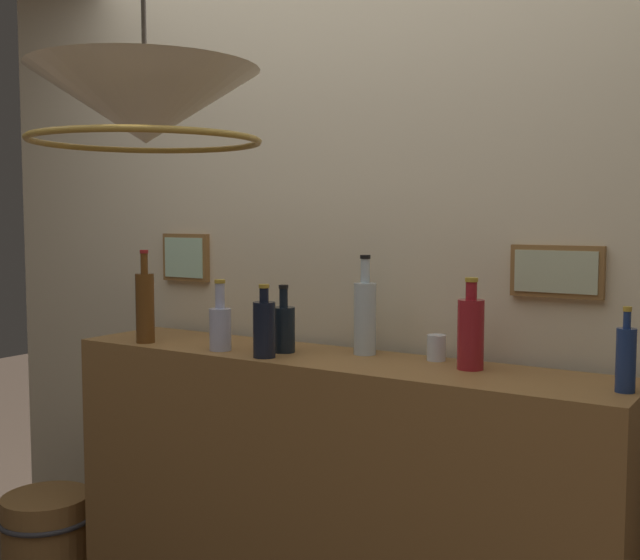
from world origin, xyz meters
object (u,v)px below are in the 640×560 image
object	(u,v)px
liquor_bottle_amaro	(471,332)
liquor_bottle_sherry	(284,327)
pendant_lamp	(145,109)
glass_tumbler_rocks	(436,348)
liquor_bottle_bourbon	(145,306)
liquor_bottle_vodka	(626,358)
liquor_bottle_scotch	(220,325)
liquor_bottle_mezcal	(264,328)
liquor_bottle_brandy	(365,316)
wooden_barrel	(48,545)

from	to	relation	value
liquor_bottle_amaro	liquor_bottle_sherry	bearing A→B (deg)	-174.54
liquor_bottle_sherry	pendant_lamp	xyz separation A→B (m)	(0.08, -0.69, 0.63)
liquor_bottle_sherry	glass_tumbler_rocks	distance (m)	0.51
liquor_bottle_bourbon	pendant_lamp	bearing A→B (deg)	-43.84
liquor_bottle_vodka	glass_tumbler_rocks	bearing A→B (deg)	166.32
liquor_bottle_scotch	liquor_bottle_bourbon	bearing A→B (deg)	-176.24
liquor_bottle_mezcal	liquor_bottle_brandy	bearing A→B (deg)	42.53
liquor_bottle_amaro	liquor_bottle_bourbon	size ratio (longest dim) A/B	0.82
liquor_bottle_brandy	glass_tumbler_rocks	bearing A→B (deg)	5.84
liquor_bottle_sherry	wooden_barrel	distance (m)	1.42
liquor_bottle_sherry	glass_tumbler_rocks	size ratio (longest dim) A/B	2.77
pendant_lamp	wooden_barrel	xyz separation A→B (m)	(-1.14, 0.55, -1.57)
liquor_bottle_mezcal	wooden_barrel	bearing A→B (deg)	-178.43
liquor_bottle_amaro	liquor_bottle_mezcal	world-z (taller)	liquor_bottle_amaro
liquor_bottle_vodka	liquor_bottle_bourbon	world-z (taller)	liquor_bottle_bourbon
liquor_bottle_amaro	liquor_bottle_sherry	xyz separation A→B (m)	(-0.63, -0.06, -0.03)
liquor_bottle_sherry	pendant_lamp	size ratio (longest dim) A/B	0.37
liquor_bottle_vodka	wooden_barrel	size ratio (longest dim) A/B	0.54
glass_tumbler_rocks	liquor_bottle_scotch	bearing A→B (deg)	-162.25
liquor_bottle_scotch	wooden_barrel	bearing A→B (deg)	-176.27
liquor_bottle_mezcal	glass_tumbler_rocks	size ratio (longest dim) A/B	2.90
liquor_bottle_vodka	glass_tumbler_rocks	world-z (taller)	liquor_bottle_vodka
liquor_bottle_vodka	liquor_bottle_bourbon	size ratio (longest dim) A/B	0.67
liquor_bottle_scotch	liquor_bottle_vodka	bearing A→B (deg)	3.47
liquor_bottle_sherry	liquor_bottle_brandy	distance (m)	0.27
liquor_bottle_scotch	liquor_bottle_mezcal	bearing A→B (deg)	-7.46
liquor_bottle_mezcal	wooden_barrel	size ratio (longest dim) A/B	0.57
liquor_bottle_sherry	liquor_bottle_scotch	bearing A→B (deg)	-156.71
liquor_bottle_amaro	liquor_bottle_scotch	bearing A→B (deg)	-170.01
liquor_bottle_brandy	wooden_barrel	world-z (taller)	liquor_bottle_brandy
liquor_bottle_bourbon	pendant_lamp	distance (m)	1.02
liquor_bottle_brandy	pendant_lamp	size ratio (longest dim) A/B	0.53
liquor_bottle_mezcal	wooden_barrel	xyz separation A→B (m)	(-1.06, -0.03, -0.96)
glass_tumbler_rocks	wooden_barrel	bearing A→B (deg)	-169.88
liquor_bottle_vodka	glass_tumbler_rocks	size ratio (longest dim) A/B	2.73
wooden_barrel	liquor_bottle_brandy	bearing A→B (deg)	10.91
liquor_bottle_bourbon	liquor_bottle_brandy	distance (m)	0.80
liquor_bottle_amaro	liquor_bottle_mezcal	distance (m)	0.65
liquor_bottle_bourbon	pendant_lamp	xyz separation A→B (m)	(0.61, -0.59, 0.58)
liquor_bottle_brandy	glass_tumbler_rocks	distance (m)	0.26
liquor_bottle_amaro	wooden_barrel	xyz separation A→B (m)	(-1.69, -0.20, -0.97)
liquor_bottle_vodka	liquor_bottle_scotch	distance (m)	1.28
liquor_bottle_sherry	liquor_bottle_bourbon	bearing A→B (deg)	-168.48
liquor_bottle_amaro	pendant_lamp	distance (m)	1.11
liquor_bottle_mezcal	liquor_bottle_brandy	size ratio (longest dim) A/B	0.72
pendant_lamp	wooden_barrel	size ratio (longest dim) A/B	1.48
liquor_bottle_brandy	pendant_lamp	distance (m)	1.00
liquor_bottle_scotch	wooden_barrel	size ratio (longest dim) A/B	0.58
liquor_bottle_scotch	liquor_bottle_bourbon	world-z (taller)	liquor_bottle_bourbon
liquor_bottle_scotch	pendant_lamp	world-z (taller)	pendant_lamp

